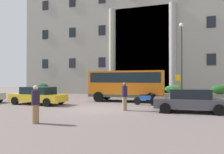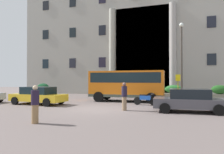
{
  "view_description": "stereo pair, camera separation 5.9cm",
  "coord_description": "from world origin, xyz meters",
  "px_view_note": "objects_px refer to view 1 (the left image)",
  "views": [
    {
      "loc": [
        5.21,
        -12.86,
        1.98
      ],
      "look_at": [
        -0.45,
        4.92,
        2.21
      ],
      "focal_mm": 33.38,
      "sensor_mm": 36.0,
      "label": 1
    },
    {
      "loc": [
        5.27,
        -12.84,
        1.98
      ],
      "look_at": [
        -0.45,
        4.92,
        2.21
      ],
      "focal_mm": 33.38,
      "sensor_mm": 36.0,
      "label": 2
    }
  ],
  "objects_px": {
    "parked_sedan_far": "(38,95)",
    "hedge_planter_east": "(219,92)",
    "bus_stop_sign": "(178,84)",
    "hedge_planter_entrance_left": "(43,89)",
    "motorcycle_near_kerb": "(25,96)",
    "scooter_by_planter": "(145,99)",
    "lamppost_plaza_centre": "(181,55)",
    "orange_minibus": "(127,83)",
    "pedestrian_child_trailing": "(125,96)",
    "hedge_planter_far_east": "(140,91)",
    "parked_estate_mid": "(189,100)",
    "hedge_planter_entrance_right": "(97,90)",
    "hedge_planter_west": "(174,92)",
    "pedestrian_man_crossing": "(36,104)"
  },
  "relations": [
    {
      "from": "motorcycle_near_kerb",
      "to": "scooter_by_planter",
      "type": "distance_m",
      "value": 11.34
    },
    {
      "from": "bus_stop_sign",
      "to": "hedge_planter_west",
      "type": "height_order",
      "value": "bus_stop_sign"
    },
    {
      "from": "scooter_by_planter",
      "to": "bus_stop_sign",
      "type": "bearing_deg",
      "value": 70.45
    },
    {
      "from": "pedestrian_child_trailing",
      "to": "orange_minibus",
      "type": "bearing_deg",
      "value": -7.65
    },
    {
      "from": "hedge_planter_entrance_right",
      "to": "pedestrian_child_trailing",
      "type": "height_order",
      "value": "pedestrian_child_trailing"
    },
    {
      "from": "scooter_by_planter",
      "to": "hedge_planter_far_east",
      "type": "bearing_deg",
      "value": 113.67
    },
    {
      "from": "hedge_planter_far_east",
      "to": "pedestrian_man_crossing",
      "type": "xyz_separation_m",
      "value": [
        -2.11,
        -15.25,
        0.13
      ]
    },
    {
      "from": "parked_estate_mid",
      "to": "pedestrian_man_crossing",
      "type": "relative_size",
      "value": 2.5
    },
    {
      "from": "hedge_planter_west",
      "to": "parked_estate_mid",
      "type": "xyz_separation_m",
      "value": [
        1.1,
        -9.75,
        0.05
      ]
    },
    {
      "from": "parked_estate_mid",
      "to": "lamppost_plaza_centre",
      "type": "relative_size",
      "value": 0.57
    },
    {
      "from": "motorcycle_near_kerb",
      "to": "hedge_planter_entrance_left",
      "type": "bearing_deg",
      "value": 128.18
    },
    {
      "from": "hedge_planter_entrance_right",
      "to": "pedestrian_man_crossing",
      "type": "height_order",
      "value": "pedestrian_man_crossing"
    },
    {
      "from": "motorcycle_near_kerb",
      "to": "lamppost_plaza_centre",
      "type": "xyz_separation_m",
      "value": [
        14.1,
        5.03,
        3.92
      ]
    },
    {
      "from": "hedge_planter_east",
      "to": "hedge_planter_entrance_right",
      "type": "height_order",
      "value": "hedge_planter_entrance_right"
    },
    {
      "from": "parked_sedan_far",
      "to": "lamppost_plaza_centre",
      "type": "bearing_deg",
      "value": 37.66
    },
    {
      "from": "hedge_planter_entrance_right",
      "to": "lamppost_plaza_centre",
      "type": "height_order",
      "value": "lamppost_plaza_centre"
    },
    {
      "from": "parked_sedan_far",
      "to": "motorcycle_near_kerb",
      "type": "xyz_separation_m",
      "value": [
        -3.17,
        2.28,
        -0.26
      ]
    },
    {
      "from": "bus_stop_sign",
      "to": "hedge_planter_east",
      "type": "height_order",
      "value": "bus_stop_sign"
    },
    {
      "from": "orange_minibus",
      "to": "hedge_planter_west",
      "type": "xyz_separation_m",
      "value": [
        3.98,
        4.89,
        -0.97
      ]
    },
    {
      "from": "parked_sedan_far",
      "to": "hedge_planter_east",
      "type": "bearing_deg",
      "value": 36.46
    },
    {
      "from": "parked_estate_mid",
      "to": "lamppost_plaza_centre",
      "type": "distance_m",
      "value": 8.62
    },
    {
      "from": "parked_sedan_far",
      "to": "pedestrian_child_trailing",
      "type": "height_order",
      "value": "pedestrian_child_trailing"
    },
    {
      "from": "bus_stop_sign",
      "to": "hedge_planter_entrance_right",
      "type": "height_order",
      "value": "bus_stop_sign"
    },
    {
      "from": "orange_minibus",
      "to": "hedge_planter_west",
      "type": "bearing_deg",
      "value": 49.22
    },
    {
      "from": "orange_minibus",
      "to": "hedge_planter_far_east",
      "type": "relative_size",
      "value": 4.04
    },
    {
      "from": "parked_estate_mid",
      "to": "hedge_planter_west",
      "type": "bearing_deg",
      "value": 93.34
    },
    {
      "from": "hedge_planter_far_east",
      "to": "parked_estate_mid",
      "type": "height_order",
      "value": "hedge_planter_far_east"
    },
    {
      "from": "hedge_planter_entrance_left",
      "to": "motorcycle_near_kerb",
      "type": "bearing_deg",
      "value": -65.58
    },
    {
      "from": "hedge_planter_far_east",
      "to": "hedge_planter_east",
      "type": "xyz_separation_m",
      "value": [
        8.0,
        0.15,
        -0.05
      ]
    },
    {
      "from": "hedge_planter_far_east",
      "to": "pedestrian_child_trailing",
      "type": "height_order",
      "value": "pedestrian_child_trailing"
    },
    {
      "from": "orange_minibus",
      "to": "parked_sedan_far",
      "type": "xyz_separation_m",
      "value": [
        -6.19,
        -4.37,
        -0.92
      ]
    },
    {
      "from": "hedge_planter_west",
      "to": "pedestrian_child_trailing",
      "type": "relative_size",
      "value": 1.12
    },
    {
      "from": "hedge_planter_entrance_left",
      "to": "parked_estate_mid",
      "type": "distance_m",
      "value": 20.18
    },
    {
      "from": "hedge_planter_far_east",
      "to": "parked_sedan_far",
      "type": "bearing_deg",
      "value": -125.74
    },
    {
      "from": "hedge_planter_far_east",
      "to": "hedge_planter_west",
      "type": "xyz_separation_m",
      "value": [
        3.58,
        0.09,
        -0.07
      ]
    },
    {
      "from": "hedge_planter_east",
      "to": "parked_estate_mid",
      "type": "relative_size",
      "value": 0.38
    },
    {
      "from": "hedge_planter_entrance_right",
      "to": "parked_estate_mid",
      "type": "relative_size",
      "value": 0.34
    },
    {
      "from": "hedge_planter_east",
      "to": "hedge_planter_west",
      "type": "relative_size",
      "value": 0.81
    },
    {
      "from": "bus_stop_sign",
      "to": "hedge_planter_entrance_left",
      "type": "xyz_separation_m",
      "value": [
        -16.96,
        3.17,
        -0.81
      ]
    },
    {
      "from": "orange_minibus",
      "to": "hedge_planter_entrance_left",
      "type": "height_order",
      "value": "orange_minibus"
    },
    {
      "from": "bus_stop_sign",
      "to": "scooter_by_planter",
      "type": "bearing_deg",
      "value": -120.7
    },
    {
      "from": "parked_estate_mid",
      "to": "parked_sedan_far",
      "type": "relative_size",
      "value": 0.93
    },
    {
      "from": "orange_minibus",
      "to": "lamppost_plaza_centre",
      "type": "bearing_deg",
      "value": 30.2
    },
    {
      "from": "bus_stop_sign",
      "to": "motorcycle_near_kerb",
      "type": "xyz_separation_m",
      "value": [
        -13.76,
        -3.86,
        -1.06
      ]
    },
    {
      "from": "hedge_planter_west",
      "to": "lamppost_plaza_centre",
      "type": "height_order",
      "value": "lamppost_plaza_centre"
    },
    {
      "from": "hedge_planter_entrance_right",
      "to": "parked_estate_mid",
      "type": "height_order",
      "value": "hedge_planter_entrance_right"
    },
    {
      "from": "hedge_planter_east",
      "to": "scooter_by_planter",
      "type": "bearing_deg",
      "value": -131.5
    },
    {
      "from": "pedestrian_man_crossing",
      "to": "lamppost_plaza_centre",
      "type": "xyz_separation_m",
      "value": [
        6.45,
        13.39,
        3.51
      ]
    },
    {
      "from": "lamppost_plaza_centre",
      "to": "pedestrian_child_trailing",
      "type": "bearing_deg",
      "value": -113.21
    },
    {
      "from": "hedge_planter_far_east",
      "to": "hedge_planter_west",
      "type": "height_order",
      "value": "hedge_planter_far_east"
    }
  ]
}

